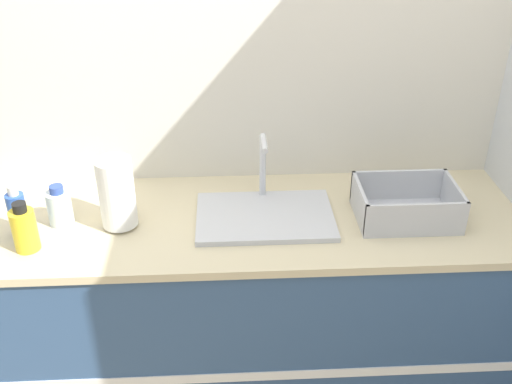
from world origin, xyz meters
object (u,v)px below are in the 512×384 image
object	(u,v)px
paper_towel_roll	(117,193)
bottle_yellow	(24,229)
dish_rack	(406,207)
bottle_blue	(18,213)
sink	(265,213)
bottle_clear	(60,207)

from	to	relation	value
paper_towel_roll	bottle_yellow	xyz separation A→B (m)	(-0.29, -0.12, -0.05)
dish_rack	bottle_blue	distance (m)	1.35
sink	bottle_yellow	bearing A→B (deg)	-169.46
bottle_blue	dish_rack	bearing A→B (deg)	1.33
bottle_clear	bottle_yellow	bearing A→B (deg)	-116.46
paper_towel_roll	sink	bearing A→B (deg)	2.80
sink	bottle_yellow	xyz separation A→B (m)	(-0.80, -0.15, 0.06)
sink	bottle_blue	world-z (taller)	sink
sink	dish_rack	size ratio (longest dim) A/B	1.39
paper_towel_roll	bottle_yellow	bearing A→B (deg)	-156.72
sink	bottle_clear	size ratio (longest dim) A/B	3.25
dish_rack	bottle_yellow	bearing A→B (deg)	-174.62
paper_towel_roll	bottle_blue	world-z (taller)	paper_towel_roll
bottle_blue	bottle_clear	bearing A→B (deg)	27.22
paper_towel_roll	bottle_yellow	distance (m)	0.32
bottle_yellow	bottle_blue	world-z (taller)	bottle_blue
dish_rack	bottle_clear	bearing A→B (deg)	178.52
bottle_blue	paper_towel_roll	bearing A→B (deg)	5.57
sink	bottle_blue	distance (m)	0.85
dish_rack	bottle_yellow	world-z (taller)	bottle_yellow
bottle_yellow	paper_towel_roll	bearing A→B (deg)	23.28
paper_towel_roll	dish_rack	xyz separation A→B (m)	(1.02, -0.00, -0.09)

